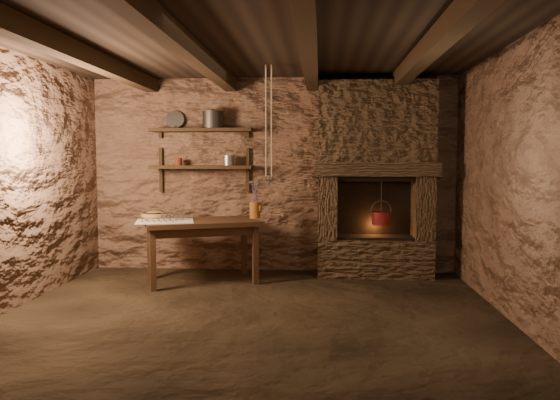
# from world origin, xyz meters

# --- Properties ---
(floor) EXTENTS (4.50, 4.50, 0.00)m
(floor) POSITION_xyz_m (0.00, 0.00, 0.00)
(floor) COLOR black
(floor) RESTS_ON ground
(back_wall) EXTENTS (4.50, 0.04, 2.40)m
(back_wall) POSITION_xyz_m (0.00, 2.00, 1.20)
(back_wall) COLOR brown
(back_wall) RESTS_ON floor
(front_wall) EXTENTS (4.50, 0.04, 2.40)m
(front_wall) POSITION_xyz_m (0.00, -2.00, 1.20)
(front_wall) COLOR brown
(front_wall) RESTS_ON floor
(left_wall) EXTENTS (0.04, 4.00, 2.40)m
(left_wall) POSITION_xyz_m (-2.25, 0.00, 1.20)
(left_wall) COLOR brown
(left_wall) RESTS_ON floor
(right_wall) EXTENTS (0.04, 4.00, 2.40)m
(right_wall) POSITION_xyz_m (2.25, 0.00, 1.20)
(right_wall) COLOR brown
(right_wall) RESTS_ON floor
(ceiling) EXTENTS (4.50, 4.00, 0.04)m
(ceiling) POSITION_xyz_m (0.00, 0.00, 2.40)
(ceiling) COLOR black
(ceiling) RESTS_ON back_wall
(beam_far_left) EXTENTS (0.14, 3.95, 0.16)m
(beam_far_left) POSITION_xyz_m (-1.50, 0.00, 2.31)
(beam_far_left) COLOR black
(beam_far_left) RESTS_ON ceiling
(beam_mid_left) EXTENTS (0.14, 3.95, 0.16)m
(beam_mid_left) POSITION_xyz_m (-0.50, 0.00, 2.31)
(beam_mid_left) COLOR black
(beam_mid_left) RESTS_ON ceiling
(beam_mid_right) EXTENTS (0.14, 3.95, 0.16)m
(beam_mid_right) POSITION_xyz_m (0.50, 0.00, 2.31)
(beam_mid_right) COLOR black
(beam_mid_right) RESTS_ON ceiling
(beam_far_right) EXTENTS (0.14, 3.95, 0.16)m
(beam_far_right) POSITION_xyz_m (1.50, 0.00, 2.31)
(beam_far_right) COLOR black
(beam_far_right) RESTS_ON ceiling
(shelf_lower) EXTENTS (1.25, 0.30, 0.04)m
(shelf_lower) POSITION_xyz_m (-0.85, 1.84, 1.30)
(shelf_lower) COLOR black
(shelf_lower) RESTS_ON back_wall
(shelf_upper) EXTENTS (1.25, 0.30, 0.04)m
(shelf_upper) POSITION_xyz_m (-0.85, 1.84, 1.75)
(shelf_upper) COLOR black
(shelf_upper) RESTS_ON back_wall
(hearth) EXTENTS (1.43, 0.51, 2.30)m
(hearth) POSITION_xyz_m (1.25, 1.77, 1.23)
(hearth) COLOR #382A1C
(hearth) RESTS_ON floor
(work_table) EXTENTS (1.41, 1.10, 0.71)m
(work_table) POSITION_xyz_m (-0.74, 1.28, 0.38)
(work_table) COLOR black
(work_table) RESTS_ON floor
(linen_cloth) EXTENTS (0.72, 0.64, 0.01)m
(linen_cloth) POSITION_xyz_m (-1.11, 1.11, 0.71)
(linen_cloth) COLOR silver
(linen_cloth) RESTS_ON work_table
(pewter_cutlery_row) EXTENTS (0.55, 0.32, 0.01)m
(pewter_cutlery_row) POSITION_xyz_m (-1.11, 1.09, 0.72)
(pewter_cutlery_row) COLOR gray
(pewter_cutlery_row) RESTS_ON linen_cloth
(drinking_glasses) EXTENTS (0.20, 0.06, 0.08)m
(drinking_glasses) POSITION_xyz_m (-1.09, 1.23, 0.76)
(drinking_glasses) COLOR white
(drinking_glasses) RESTS_ON linen_cloth
(stoneware_jug) EXTENTS (0.14, 0.13, 0.44)m
(stoneware_jug) POSITION_xyz_m (-0.16, 1.53, 0.90)
(stoneware_jug) COLOR #A35F1F
(stoneware_jug) RESTS_ON work_table
(wooden_bowl) EXTENTS (0.32, 0.32, 0.11)m
(wooden_bowl) POSITION_xyz_m (-1.32, 1.40, 0.74)
(wooden_bowl) COLOR #A58347
(wooden_bowl) RESTS_ON work_table
(iron_stockpot) EXTENTS (0.27, 0.27, 0.19)m
(iron_stockpot) POSITION_xyz_m (-0.71, 1.84, 1.86)
(iron_stockpot) COLOR #2C2927
(iron_stockpot) RESTS_ON shelf_upper
(tin_pan) EXTENTS (0.24, 0.12, 0.23)m
(tin_pan) POSITION_xyz_m (-1.21, 1.94, 1.88)
(tin_pan) COLOR #9A9B95
(tin_pan) RESTS_ON shelf_upper
(small_kettle) EXTENTS (0.21, 0.17, 0.19)m
(small_kettle) POSITION_xyz_m (-0.52, 1.84, 1.38)
(small_kettle) COLOR #9A9B95
(small_kettle) RESTS_ON shelf_lower
(rusty_tin) EXTENTS (0.11, 0.11, 0.09)m
(rusty_tin) POSITION_xyz_m (-1.14, 1.84, 1.37)
(rusty_tin) COLOR #602413
(rusty_tin) RESTS_ON shelf_lower
(red_pot) EXTENTS (0.25, 0.22, 0.54)m
(red_pot) POSITION_xyz_m (1.32, 1.72, 0.71)
(red_pot) COLOR maroon
(red_pot) RESTS_ON hearth
(hanging_ropes) EXTENTS (0.08, 0.08, 1.20)m
(hanging_ropes) POSITION_xyz_m (0.05, 1.05, 1.80)
(hanging_ropes) COLOR beige
(hanging_ropes) RESTS_ON ceiling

